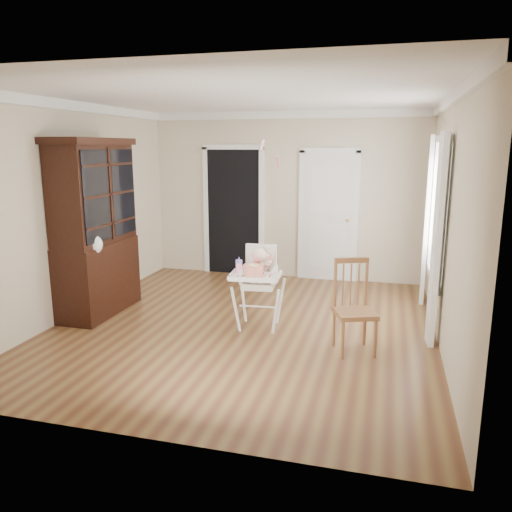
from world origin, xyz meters
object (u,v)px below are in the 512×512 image
(high_chair, at_px, (259,277))
(china_cabinet, at_px, (95,228))
(dining_chair, at_px, (354,309))
(cake, at_px, (253,271))
(sippy_cup, at_px, (239,266))

(high_chair, height_order, china_cabinet, china_cabinet)
(high_chair, height_order, dining_chair, high_chair)
(cake, height_order, china_cabinet, china_cabinet)
(high_chair, relative_size, dining_chair, 1.03)
(china_cabinet, bearing_deg, dining_chair, -7.71)
(cake, distance_m, china_cabinet, 2.22)
(high_chair, bearing_deg, dining_chair, -25.17)
(high_chair, relative_size, sippy_cup, 5.21)
(dining_chair, bearing_deg, cake, 150.91)
(sippy_cup, relative_size, china_cabinet, 0.09)
(china_cabinet, relative_size, dining_chair, 2.27)
(china_cabinet, xyz_separation_m, dining_chair, (3.32, -0.45, -0.66))
(sippy_cup, bearing_deg, dining_chair, -11.68)
(china_cabinet, bearing_deg, sippy_cup, -4.94)
(cake, relative_size, sippy_cup, 1.47)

